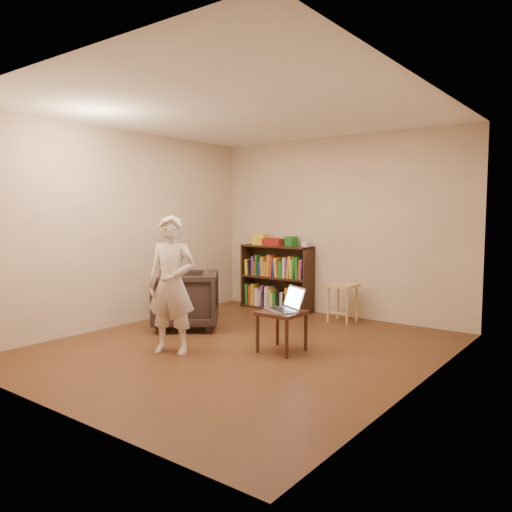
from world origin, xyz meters
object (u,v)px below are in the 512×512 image
Objects in this scene: laptop at (286,305)px; bookshelf at (277,281)px; armchair at (186,299)px; person at (172,285)px; side_table at (282,318)px; stool at (343,291)px.

bookshelf is at bearing 155.39° from laptop.
bookshelf is at bearing 133.68° from armchair.
person is at bearing -0.75° from armchair.
bookshelf reaches higher than armchair.
side_table is (1.64, -0.17, -0.00)m from armchair.
bookshelf is at bearing 78.23° from person.
person reaches higher than armchair.
bookshelf is 2.69× the size of side_table.
laptop reaches higher than stool.
stool is 0.36× the size of person.
stool is at bearing 95.29° from side_table.
laptop is (1.67, -0.13, 0.13)m from armchair.
person is at bearing -141.33° from side_table.
bookshelf is 1.79m from armchair.
armchair is at bearing -133.60° from stool.
person is at bearing -112.03° from laptop.
person is (-0.77, -2.47, 0.31)m from stool.
armchair reaches higher than laptop.
person is at bearing -107.25° from stool.
stool is at bearing 50.83° from person.
person is (-0.95, -0.79, 0.23)m from laptop.
laptop is (0.02, 0.04, 0.13)m from side_table.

